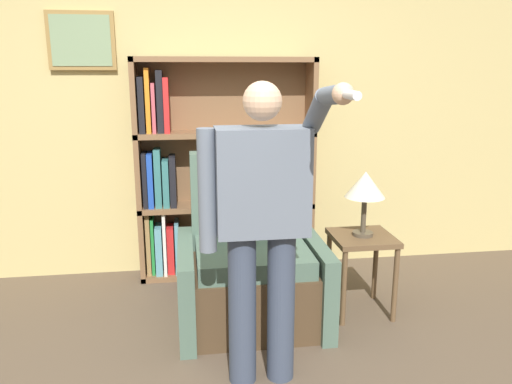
{
  "coord_description": "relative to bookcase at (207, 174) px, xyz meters",
  "views": [
    {
      "loc": [
        -0.23,
        -2.1,
        1.68
      ],
      "look_at": [
        0.17,
        0.66,
        0.99
      ],
      "focal_mm": 35.0,
      "sensor_mm": 36.0,
      "label": 1
    }
  ],
  "objects": [
    {
      "name": "person_standing",
      "position": [
        0.21,
        -1.55,
        0.08
      ],
      "size": [
        0.62,
        0.78,
        1.63
      ],
      "color": "#384256",
      "rests_on": "ground_plane"
    },
    {
      "name": "table_lamp",
      "position": [
        1.02,
        -0.85,
        0.05
      ],
      "size": [
        0.27,
        0.27,
        0.45
      ],
      "color": "#4C4233",
      "rests_on": "side_table"
    },
    {
      "name": "wall_back",
      "position": [
        0.05,
        0.16,
        0.55
      ],
      "size": [
        8.0,
        0.11,
        2.8
      ],
      "color": "tan",
      "rests_on": "ground_plane"
    },
    {
      "name": "armchair",
      "position": [
        0.24,
        -0.81,
        -0.5
      ],
      "size": [
        0.97,
        0.84,
        1.12
      ],
      "color": "#4C3823",
      "rests_on": "ground_plane"
    },
    {
      "name": "side_table",
      "position": [
        1.02,
        -0.85,
        -0.4
      ],
      "size": [
        0.42,
        0.42,
        0.57
      ],
      "color": "brown",
      "rests_on": "ground_plane"
    },
    {
      "name": "bookcase",
      "position": [
        0.0,
        0.0,
        0.0
      ],
      "size": [
        1.42,
        0.28,
        1.77
      ],
      "color": "brown",
      "rests_on": "ground_plane"
    }
  ]
}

